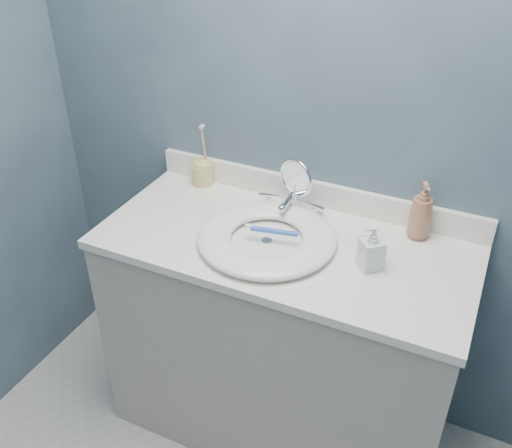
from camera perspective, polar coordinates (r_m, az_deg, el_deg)
The scene contains 12 objects.
back_wall at distance 1.92m, azimuth 6.38°, elevation 10.42°, with size 2.20×0.02×2.40m, color #404C60.
vanity_cabinet at distance 2.14m, azimuth 2.54°, elevation -11.81°, with size 1.20×0.55×0.85m, color #B0AAA1.
countertop at distance 1.86m, azimuth 2.86°, elevation -2.12°, with size 1.22×0.57×0.03m, color white.
backsplash at distance 2.03m, azimuth 5.79°, elevation 3.13°, with size 1.22×0.02×0.09m, color white.
basin at distance 1.83m, azimuth 1.08°, elevation -1.36°, with size 0.45×0.45×0.04m, color white, non-canonical shape.
drain at distance 1.84m, azimuth 1.08°, elevation -1.74°, with size 0.04×0.04×0.01m, color silver.
faucet at distance 1.98m, azimuth 3.44°, elevation 1.76°, with size 0.25×0.13×0.07m.
makeup_mirror at distance 1.94m, azimuth 3.98°, elevation 4.00°, with size 0.13×0.08×0.21m.
soap_bottle_amber at distance 1.89m, azimuth 16.21°, elevation 1.28°, with size 0.08×0.08×0.20m, color #A4674A.
soap_bottle_clear at distance 1.73m, azimuth 11.51°, elevation -2.34°, with size 0.06×0.07×0.14m, color silver.
toothbrush_holder at distance 2.16m, azimuth -5.38°, elevation 5.37°, with size 0.08×0.08×0.24m.
toothbrush_lying at distance 1.82m, azimuth 1.63°, elevation -0.71°, with size 0.17×0.05×0.02m.
Camera 1 is at (0.56, -0.44, 1.93)m, focal length 40.00 mm.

